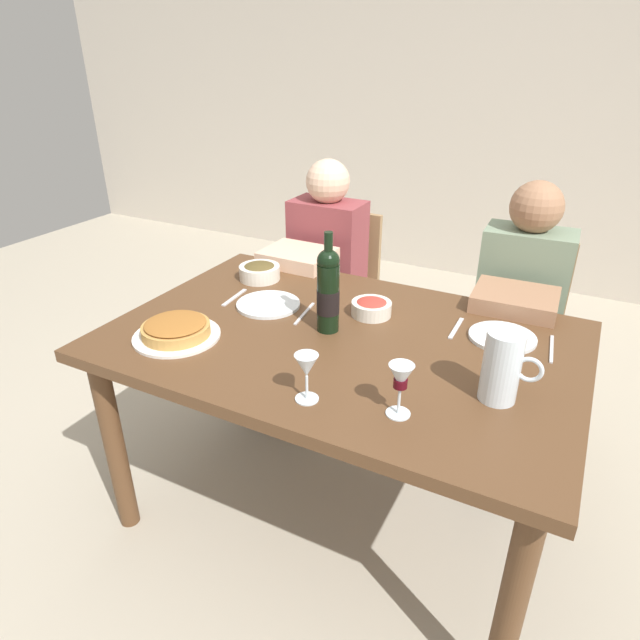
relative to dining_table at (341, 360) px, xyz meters
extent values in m
plane|color=#B2A893|center=(0.00, 0.00, -0.67)|extent=(8.00, 8.00, 0.00)
cube|color=beige|center=(0.00, 2.70, 0.73)|extent=(8.00, 0.10, 2.80)
cube|color=brown|center=(0.00, 0.00, 0.07)|extent=(1.50, 1.00, 0.04)
cylinder|color=brown|center=(-0.67, -0.42, -0.31)|extent=(0.07, 0.07, 0.72)
cylinder|color=brown|center=(0.67, -0.42, -0.31)|extent=(0.07, 0.07, 0.72)
cylinder|color=brown|center=(-0.67, 0.42, -0.31)|extent=(0.07, 0.07, 0.72)
cylinder|color=brown|center=(0.67, 0.42, -0.31)|extent=(0.07, 0.07, 0.72)
cylinder|color=black|center=(-0.06, 0.02, 0.21)|extent=(0.07, 0.07, 0.23)
sphere|color=black|center=(-0.06, 0.02, 0.34)|extent=(0.07, 0.07, 0.07)
cylinder|color=black|center=(-0.06, 0.02, 0.39)|extent=(0.03, 0.03, 0.08)
cylinder|color=black|center=(-0.06, 0.02, 0.20)|extent=(0.07, 0.07, 0.08)
cylinder|color=silver|center=(0.52, -0.13, 0.19)|extent=(0.10, 0.10, 0.20)
cylinder|color=silver|center=(0.52, -0.13, 0.16)|extent=(0.09, 0.09, 0.12)
torus|color=silver|center=(0.59, -0.13, 0.20)|extent=(0.07, 0.01, 0.07)
cylinder|color=white|center=(-0.47, -0.26, 0.10)|extent=(0.28, 0.28, 0.01)
cylinder|color=#C18E47|center=(-0.47, -0.26, 0.12)|extent=(0.22, 0.22, 0.03)
ellipsoid|color=#9E6028|center=(-0.47, -0.26, 0.14)|extent=(0.20, 0.20, 0.02)
cylinder|color=silver|center=(0.03, 0.19, 0.12)|extent=(0.14, 0.14, 0.05)
ellipsoid|color=#B2382D|center=(0.03, 0.19, 0.13)|extent=(0.12, 0.12, 0.03)
cylinder|color=silver|center=(-0.50, 0.28, 0.12)|extent=(0.16, 0.16, 0.06)
ellipsoid|color=brown|center=(-0.50, 0.28, 0.14)|extent=(0.13, 0.13, 0.04)
cylinder|color=silver|center=(0.07, -0.37, 0.09)|extent=(0.06, 0.06, 0.00)
cylinder|color=silver|center=(0.07, -0.37, 0.13)|extent=(0.01, 0.01, 0.07)
cone|color=silver|center=(0.07, -0.37, 0.20)|extent=(0.06, 0.06, 0.06)
cylinder|color=silver|center=(0.31, -0.32, 0.09)|extent=(0.06, 0.06, 0.00)
cylinder|color=silver|center=(0.31, -0.32, 0.13)|extent=(0.01, 0.01, 0.08)
cone|color=silver|center=(0.31, -0.32, 0.21)|extent=(0.07, 0.07, 0.07)
cylinder|color=#470A14|center=(0.31, -0.32, 0.19)|extent=(0.04, 0.04, 0.02)
cylinder|color=silver|center=(0.47, 0.22, 0.10)|extent=(0.21, 0.21, 0.01)
cylinder|color=silver|center=(-0.33, 0.08, 0.10)|extent=(0.23, 0.23, 0.01)
cube|color=silver|center=(0.32, 0.22, 0.09)|extent=(0.02, 0.16, 0.00)
cube|color=silver|center=(0.62, 0.22, 0.09)|extent=(0.03, 0.18, 0.00)
cube|color=silver|center=(-0.18, 0.08, 0.09)|extent=(0.03, 0.18, 0.00)
cube|color=silver|center=(-0.48, 0.08, 0.09)|extent=(0.03, 0.16, 0.00)
cube|color=#9E7A51|center=(-0.45, 0.83, -0.21)|extent=(0.40, 0.40, 0.02)
cube|color=#9E7A51|center=(-0.45, 1.02, 0.00)|extent=(0.36, 0.03, 0.40)
cylinder|color=#9E7A51|center=(-0.62, 0.66, -0.44)|extent=(0.04, 0.04, 0.45)
cylinder|color=#9E7A51|center=(-0.28, 0.66, -0.44)|extent=(0.04, 0.04, 0.45)
cylinder|color=#9E7A51|center=(-0.62, 1.00, -0.44)|extent=(0.04, 0.04, 0.45)
cylinder|color=#9E7A51|center=(-0.28, 1.00, -0.44)|extent=(0.04, 0.04, 0.45)
cube|color=#8E3D42|center=(-0.45, 0.79, 0.05)|extent=(0.34, 0.20, 0.50)
sphere|color=beige|center=(-0.45, 0.79, 0.39)|extent=(0.20, 0.20, 0.20)
cube|color=#33333D|center=(-0.45, 0.60, -0.20)|extent=(0.31, 0.38, 0.14)
cube|color=#33333D|center=(-0.45, 0.45, -0.47)|extent=(0.27, 0.12, 0.40)
cube|color=beige|center=(-0.45, 0.51, 0.12)|extent=(0.29, 0.24, 0.06)
cube|color=#9E7A51|center=(0.45, 0.80, -0.21)|extent=(0.41, 0.41, 0.02)
cube|color=#9E7A51|center=(0.44, 0.99, 0.00)|extent=(0.36, 0.04, 0.40)
cylinder|color=#9E7A51|center=(0.29, 0.63, -0.44)|extent=(0.04, 0.04, 0.45)
cylinder|color=#9E7A51|center=(0.63, 0.64, -0.44)|extent=(0.04, 0.04, 0.45)
cylinder|color=#9E7A51|center=(0.27, 0.97, -0.44)|extent=(0.04, 0.04, 0.45)
cylinder|color=#9E7A51|center=(0.61, 0.98, -0.44)|extent=(0.04, 0.04, 0.45)
cube|color=gray|center=(0.45, 0.76, 0.05)|extent=(0.35, 0.21, 0.50)
sphere|color=#9E7051|center=(0.45, 0.76, 0.39)|extent=(0.20, 0.20, 0.20)
cube|color=#33333D|center=(0.46, 0.57, -0.20)|extent=(0.32, 0.39, 0.14)
cube|color=#33333D|center=(0.46, 0.42, -0.47)|extent=(0.28, 0.13, 0.40)
cube|color=#9E7051|center=(0.46, 0.48, 0.12)|extent=(0.30, 0.25, 0.06)
camera|label=1|loc=(0.65, -1.41, 0.93)|focal=30.44mm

